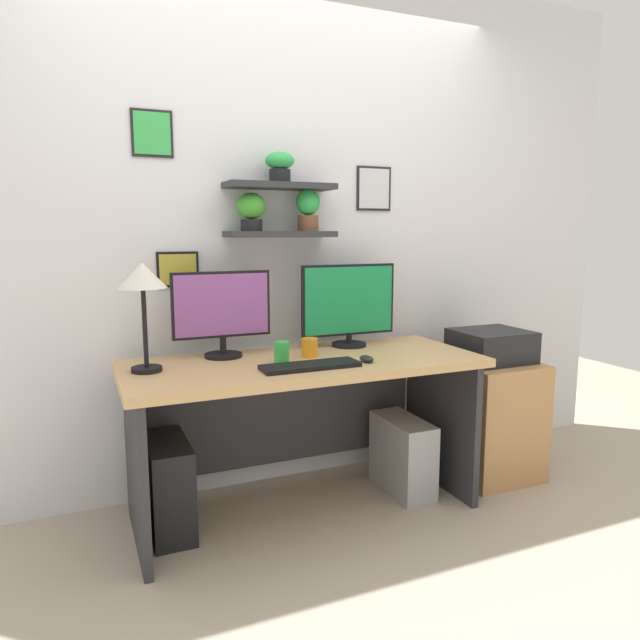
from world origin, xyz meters
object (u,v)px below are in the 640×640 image
(monitor_left, at_px, (222,311))
(computer_mouse, at_px, (367,359))
(coffee_mug, at_px, (310,348))
(printer, at_px, (491,346))
(desk_lamp, at_px, (143,284))
(computer_tower_left, at_px, (168,486))
(monitor_right, at_px, (349,304))
(keyboard, at_px, (310,366))
(pen_cup, at_px, (282,353))
(desk, at_px, (300,400))
(computer_tower_right, at_px, (403,455))
(drawer_cabinet, at_px, (488,417))

(monitor_left, height_order, computer_mouse, monitor_left)
(coffee_mug, distance_m, printer, 1.06)
(desk_lamp, height_order, computer_tower_left, desk_lamp)
(monitor_left, height_order, monitor_right, monitor_right)
(keyboard, xyz_separation_m, computer_mouse, (0.28, 0.01, 0.01))
(monitor_right, relative_size, computer_mouse, 5.76)
(pen_cup, bearing_deg, monitor_right, 28.25)
(desk, xyz_separation_m, computer_mouse, (0.24, -0.21, 0.22))
(computer_tower_left, relative_size, computer_tower_right, 1.06)
(desk, xyz_separation_m, desk_lamp, (-0.70, 0.00, 0.59))
(drawer_cabinet, height_order, computer_tower_left, drawer_cabinet)
(monitor_right, relative_size, computer_tower_left, 1.23)
(desk, bearing_deg, monitor_left, 154.12)
(computer_mouse, relative_size, printer, 0.24)
(desk_lamp, height_order, drawer_cabinet, desk_lamp)
(drawer_cabinet, bearing_deg, computer_mouse, -168.56)
(monitor_right, height_order, keyboard, monitor_right)
(drawer_cabinet, bearing_deg, desk_lamp, 178.78)
(monitor_left, bearing_deg, computer_tower_right, -13.34)
(computer_tower_left, bearing_deg, computer_tower_right, -2.84)
(coffee_mug, distance_m, computer_tower_right, 0.79)
(printer, bearing_deg, pen_cup, -177.88)
(desk_lamp, bearing_deg, computer_mouse, -12.61)
(keyboard, distance_m, printer, 1.16)
(desk, relative_size, pen_cup, 16.66)
(desk_lamp, relative_size, computer_tower_right, 1.16)
(coffee_mug, distance_m, pen_cup, 0.19)
(monitor_left, distance_m, computer_mouse, 0.72)
(drawer_cabinet, bearing_deg, keyboard, -171.02)
(keyboard, xyz_separation_m, printer, (1.14, 0.18, -0.03))
(desk, bearing_deg, computer_mouse, -40.86)
(coffee_mug, bearing_deg, drawer_cabinet, -1.75)
(desk_lamp, xyz_separation_m, computer_tower_left, (0.07, 0.01, -0.92))
(computer_mouse, relative_size, computer_tower_right, 0.22)
(keyboard, height_order, desk_lamp, desk_lamp)
(computer_mouse, xyz_separation_m, computer_tower_right, (0.31, 0.16, -0.57))
(computer_mouse, distance_m, computer_tower_right, 0.67)
(desk, distance_m, computer_mouse, 0.39)
(monitor_right, xyz_separation_m, pen_cup, (-0.46, -0.24, -0.17))
(monitor_left, bearing_deg, desk_lamp, -156.60)
(computer_mouse, xyz_separation_m, computer_tower_left, (-0.88, 0.22, -0.55))
(drawer_cabinet, height_order, computer_tower_right, drawer_cabinet)
(pen_cup, bearing_deg, drawer_cabinet, 2.12)
(desk, height_order, computer_tower_left, desk)
(pen_cup, bearing_deg, coffee_mug, 24.78)
(monitor_right, bearing_deg, monitor_left, -179.98)
(computer_mouse, bearing_deg, printer, 11.44)
(computer_mouse, bearing_deg, keyboard, -178.68)
(desk, distance_m, computer_tower_right, 0.65)
(monitor_right, xyz_separation_m, printer, (0.77, -0.20, -0.24))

